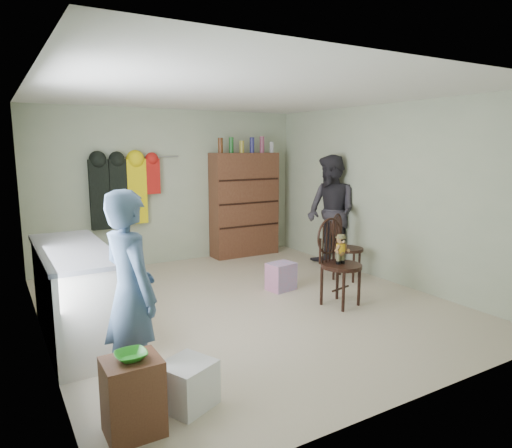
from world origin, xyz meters
TOP-DOWN VIEW (x-y plane):
  - ground_plane at (0.00, 0.00)m, footprint 5.00×5.00m
  - room_walls at (0.00, 0.53)m, footprint 5.00×5.00m
  - counter at (-1.95, 0.00)m, footprint 0.64×1.86m
  - stool at (-1.90, -1.82)m, footprint 0.37×0.32m
  - bowl at (-1.90, -1.82)m, footprint 0.21×0.21m
  - plastic_tub at (-1.46, -1.70)m, footprint 0.47×0.46m
  - chair_front at (0.96, -0.54)m, footprint 0.56×0.56m
  - chair_far at (1.77, 0.27)m, footprint 0.58×0.58m
  - striped_bag at (0.69, 0.28)m, footprint 0.39×0.33m
  - person_left at (-1.74, -1.30)m, footprint 0.50×0.65m
  - person_right at (2.00, 0.85)m, footprint 0.70×0.89m
  - dresser at (1.25, 2.30)m, footprint 1.20×0.39m
  - coat_rack at (-0.83, 2.38)m, footprint 1.42×0.12m

SIDE VIEW (x-z plane):
  - ground_plane at x=0.00m, z-range 0.00..0.00m
  - plastic_tub at x=-1.46m, z-range 0.00..0.34m
  - striped_bag at x=0.69m, z-range 0.00..0.37m
  - stool at x=-1.90m, z-range 0.00..0.53m
  - counter at x=-1.95m, z-range 0.00..0.94m
  - chair_far at x=1.77m, z-range 0.03..0.99m
  - bowl at x=-1.90m, z-range 0.53..0.58m
  - chair_front at x=0.96m, z-range 0.06..1.12m
  - person_left at x=-1.74m, z-range 0.00..1.61m
  - person_right at x=2.00m, z-range 0.00..1.79m
  - dresser at x=1.25m, z-range -0.13..1.95m
  - coat_rack at x=-0.83m, z-range 0.70..1.80m
  - room_walls at x=0.00m, z-range -0.92..4.08m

